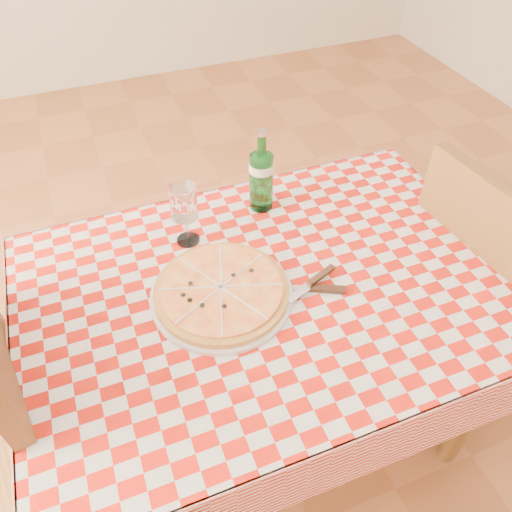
{
  "coord_description": "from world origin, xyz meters",
  "views": [
    {
      "loc": [
        -0.35,
        -0.8,
        1.73
      ],
      "look_at": [
        -0.02,
        0.06,
        0.82
      ],
      "focal_mm": 35.0,
      "sensor_mm": 36.0,
      "label": 1
    }
  ],
  "objects": [
    {
      "name": "wine_glass",
      "position": [
        -0.16,
        0.25,
        0.85
      ],
      "size": [
        0.08,
        0.08,
        0.19
      ],
      "primitive_type": null,
      "rotation": [
        0.0,
        0.0,
        -0.13
      ],
      "color": "white",
      "rests_on": "tablecloth"
    },
    {
      "name": "cutlery",
      "position": [
        0.08,
        -0.05,
        0.77
      ],
      "size": [
        0.25,
        0.21,
        0.03
      ],
      "primitive_type": null,
      "rotation": [
        0.0,
        0.0,
        0.02
      ],
      "color": "silver",
      "rests_on": "tablecloth"
    },
    {
      "name": "dining_table",
      "position": [
        0.0,
        0.0,
        0.66
      ],
      "size": [
        1.2,
        0.8,
        0.75
      ],
      "color": "brown",
      "rests_on": "ground"
    },
    {
      "name": "water_bottle",
      "position": [
        0.1,
        0.32,
        0.89
      ],
      "size": [
        0.08,
        0.08,
        0.26
      ],
      "primitive_type": null,
      "rotation": [
        0.0,
        0.0,
        -0.09
      ],
      "color": "#175F22",
      "rests_on": "tablecloth"
    },
    {
      "name": "tablecloth",
      "position": [
        0.0,
        0.0,
        0.75
      ],
      "size": [
        1.3,
        0.9,
        0.01
      ],
      "primitive_type": "cube",
      "color": "#A7140A",
      "rests_on": "dining_table"
    },
    {
      "name": "chair_near",
      "position": [
        0.7,
        -0.06,
        0.56
      ],
      "size": [
        0.48,
        0.48,
        0.97
      ],
      "rotation": [
        0.0,
        0.0,
        0.09
      ],
      "color": "brown",
      "rests_on": "ground"
    },
    {
      "name": "pizza_plate",
      "position": [
        -0.13,
        0.01,
        0.78
      ],
      "size": [
        0.46,
        0.46,
        0.05
      ],
      "primitive_type": null,
      "rotation": [
        0.0,
        0.0,
        -0.31
      ],
      "color": "#BD8A3F",
      "rests_on": "tablecloth"
    }
  ]
}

